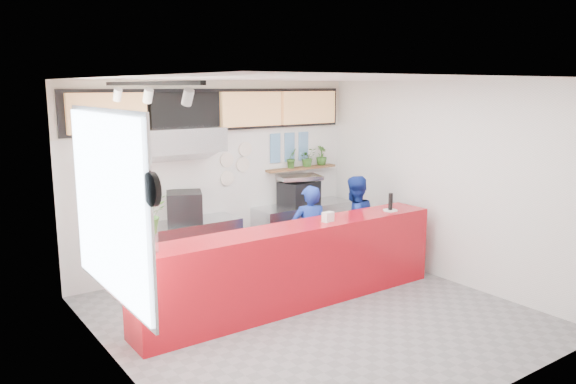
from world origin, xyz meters
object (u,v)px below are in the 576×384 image
panini_oven (184,207)px  staff_right (354,224)px  staff_center (309,235)px  espresso_machine (299,193)px  pepper_mill (391,202)px  service_counter (295,266)px

panini_oven → staff_right: (2.34, -1.18, -0.36)m
staff_center → espresso_machine: bearing=-99.0°
staff_right → pepper_mill: staff_right is taller
staff_center → pepper_mill: bearing=167.5°
panini_oven → staff_center: 1.92m
panini_oven → pepper_mill: (2.43, -1.88, 0.11)m
staff_center → service_counter: bearing=61.2°
panini_oven → pepper_mill: 3.07m
staff_right → pepper_mill: (0.08, -0.70, 0.47)m
espresso_machine → pepper_mill: 1.90m
staff_right → pepper_mill: size_ratio=6.12×
service_counter → pepper_mill: 1.83m
service_counter → panini_oven: panini_oven is taller
staff_center → pepper_mill: staff_center is taller
pepper_mill → panini_oven: bearing=142.3°
espresso_machine → staff_center: size_ratio=0.43×
service_counter → staff_center: staff_center is taller
espresso_machine → pepper_mill: bearing=-90.8°
staff_right → service_counter: bearing=22.7°
service_counter → espresso_machine: size_ratio=7.07×
panini_oven → espresso_machine: (2.14, 0.00, -0.03)m
panini_oven → staff_center: size_ratio=0.34×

